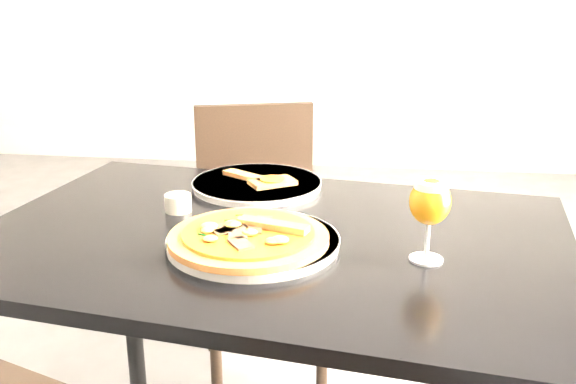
# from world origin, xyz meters

# --- Properties ---
(dining_table) EXTENTS (1.30, 0.96, 0.75)m
(dining_table) POSITION_xyz_m (0.31, -0.16, 0.66)
(dining_table) COLOR black
(dining_table) RESTS_ON ground
(chair_far) EXTENTS (0.50, 0.50, 0.87)m
(chair_far) POSITION_xyz_m (0.16, 0.51, 0.48)
(chair_far) COLOR black
(chair_far) RESTS_ON ground
(plate_main) EXTENTS (0.39, 0.39, 0.02)m
(plate_main) POSITION_xyz_m (0.29, -0.24, 0.76)
(plate_main) COLOR silver
(plate_main) RESTS_ON dining_table
(pizza) EXTENTS (0.31, 0.31, 0.03)m
(pizza) POSITION_xyz_m (0.28, -0.25, 0.78)
(pizza) COLOR #A05226
(pizza) RESTS_ON plate_main
(plate_second) EXTENTS (0.33, 0.33, 0.02)m
(plate_second) POSITION_xyz_m (0.23, 0.13, 0.76)
(plate_second) COLOR silver
(plate_second) RESTS_ON dining_table
(crust_scraps) EXTENTS (0.20, 0.15, 0.02)m
(crust_scraps) POSITION_xyz_m (0.25, 0.13, 0.77)
(crust_scraps) COLOR #A05226
(crust_scraps) RESTS_ON plate_second
(loose_crust) EXTENTS (0.12, 0.05, 0.01)m
(loose_crust) POSITION_xyz_m (0.19, -0.11, 0.75)
(loose_crust) COLOR #A05226
(loose_crust) RESTS_ON dining_table
(sauce_cup) EXTENTS (0.06, 0.06, 0.04)m
(sauce_cup) POSITION_xyz_m (0.08, -0.06, 0.77)
(sauce_cup) COLOR beige
(sauce_cup) RESTS_ON dining_table
(beer_glass) EXTENTS (0.08, 0.08, 0.16)m
(beer_glass) POSITION_xyz_m (0.62, -0.26, 0.86)
(beer_glass) COLOR silver
(beer_glass) RESTS_ON dining_table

